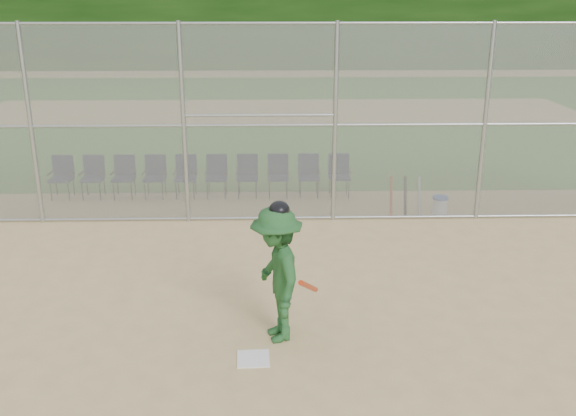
{
  "coord_description": "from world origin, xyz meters",
  "views": [
    {
      "loc": [
        -0.25,
        -7.58,
        4.47
      ],
      "look_at": [
        0.0,
        2.5,
        1.1
      ],
      "focal_mm": 40.0,
      "sensor_mm": 36.0,
      "label": 1
    }
  ],
  "objects_px": {
    "home_plate": "(253,359)",
    "chair_0": "(61,178)",
    "batter_at_plate": "(277,274)",
    "water_cooler": "(440,206)"
  },
  "relations": [
    {
      "from": "water_cooler",
      "to": "batter_at_plate",
      "type": "bearing_deg",
      "value": -124.89
    },
    {
      "from": "home_plate",
      "to": "water_cooler",
      "type": "relative_size",
      "value": 0.99
    },
    {
      "from": "home_plate",
      "to": "water_cooler",
      "type": "xyz_separation_m",
      "value": [
        3.81,
        5.57,
        0.2
      ]
    },
    {
      "from": "home_plate",
      "to": "chair_0",
      "type": "relative_size",
      "value": 0.43
    },
    {
      "from": "home_plate",
      "to": "chair_0",
      "type": "xyz_separation_m",
      "value": [
        -4.57,
        7.01,
        0.47
      ]
    },
    {
      "from": "chair_0",
      "to": "batter_at_plate",
      "type": "bearing_deg",
      "value": -52.88
    },
    {
      "from": "home_plate",
      "to": "batter_at_plate",
      "type": "xyz_separation_m",
      "value": [
        0.31,
        0.56,
        0.94
      ]
    },
    {
      "from": "home_plate",
      "to": "chair_0",
      "type": "height_order",
      "value": "chair_0"
    },
    {
      "from": "water_cooler",
      "to": "chair_0",
      "type": "height_order",
      "value": "chair_0"
    },
    {
      "from": "home_plate",
      "to": "water_cooler",
      "type": "height_order",
      "value": "water_cooler"
    }
  ]
}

